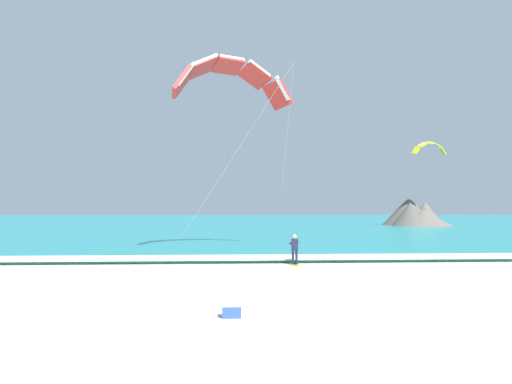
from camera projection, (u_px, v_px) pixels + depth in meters
ground_plane at (395, 314)px, 14.87m from camera, size 200.00×200.00×0.00m
sea at (257, 222)px, 87.72m from camera, size 200.00×120.00×0.20m
surf_foam at (314, 257)px, 28.84m from camera, size 200.00×2.86×0.04m
surfboard at (295, 265)px, 26.80m from camera, size 0.49×1.41×0.09m
kitesurfer at (295, 248)px, 26.84m from camera, size 0.55×0.53×1.69m
kite_primary at (231, 77)px, 33.93m from camera, size 8.51×8.98×12.46m
kite_distant at (430, 147)px, 68.29m from camera, size 5.21×1.92×1.90m
headland_right at (416, 214)px, 73.26m from camera, size 9.89×10.86×4.42m
cooler_box at (232, 311)px, 14.37m from camera, size 0.58×0.38×0.40m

